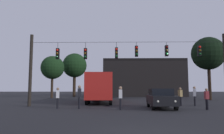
{
  "coord_description": "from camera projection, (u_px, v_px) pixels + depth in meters",
  "views": [
    {
      "loc": [
        -0.95,
        -7.13,
        1.5
      ],
      "look_at": [
        -1.35,
        12.44,
        3.5
      ],
      "focal_mm": 34.4,
      "sensor_mm": 36.0,
      "label": 1
    }
  ],
  "objects": [
    {
      "name": "overhead_signal_span",
      "position": [
        127.0,
        63.0,
        18.74
      ],
      "size": [
        17.3,
        0.44,
        6.32
      ],
      "color": "black",
      "rests_on": "ground"
    },
    {
      "name": "tree_left_silhouette",
      "position": [
        75.0,
        66.0,
        41.48
      ],
      "size": [
        4.67,
        4.67,
        8.36
      ],
      "color": "#2D2116",
      "rests_on": "ground"
    },
    {
      "name": "pedestrian_crossing_center",
      "position": [
        120.0,
        97.0,
        15.34
      ],
      "size": [
        0.25,
        0.37,
        1.68
      ],
      "color": "black",
      "rests_on": "ground"
    },
    {
      "name": "corner_building",
      "position": [
        142.0,
        79.0,
        45.26
      ],
      "size": [
        15.83,
        10.9,
        7.24
      ],
      "color": "black",
      "rests_on": "ground"
    },
    {
      "name": "pedestrian_crossing_right",
      "position": [
        195.0,
        95.0,
        18.95
      ],
      "size": [
        0.35,
        0.42,
        1.72
      ],
      "color": "black",
      "rests_on": "ground"
    },
    {
      "name": "car_near_right",
      "position": [
        161.0,
        98.0,
        16.54
      ],
      "size": [
        1.92,
        4.38,
        1.52
      ],
      "color": "black",
      "rests_on": "ground"
    },
    {
      "name": "ground_plane",
      "position": [
        123.0,
        99.0,
        31.29
      ],
      "size": [
        168.0,
        168.0,
        0.0
      ],
      "primitive_type": "plane",
      "color": "black",
      "rests_on": "ground"
    },
    {
      "name": "pedestrian_trailing",
      "position": [
        207.0,
        98.0,
        15.4
      ],
      "size": [
        0.25,
        0.37,
        1.54
      ],
      "color": "black",
      "rests_on": "ground"
    },
    {
      "name": "pedestrian_near_bus",
      "position": [
        79.0,
        95.0,
        16.31
      ],
      "size": [
        0.33,
        0.41,
        1.77
      ],
      "color": "black",
      "rests_on": "ground"
    },
    {
      "name": "city_bus",
      "position": [
        100.0,
        86.0,
        24.33
      ],
      "size": [
        3.02,
        11.11,
        3.0
      ],
      "color": "#B21E19",
      "rests_on": "ground"
    },
    {
      "name": "tree_right_far",
      "position": [
        53.0,
        68.0,
        36.24
      ],
      "size": [
        3.92,
        3.92,
        7.05
      ],
      "color": "#2D2116",
      "rests_on": "ground"
    },
    {
      "name": "pedestrian_far_side",
      "position": [
        180.0,
        95.0,
        19.13
      ],
      "size": [
        0.32,
        0.41,
        1.62
      ],
      "color": "black",
      "rests_on": "ground"
    },
    {
      "name": "pedestrian_crossing_left",
      "position": [
        58.0,
        97.0,
        16.43
      ],
      "size": [
        0.33,
        0.41,
        1.6
      ],
      "color": "black",
      "rests_on": "ground"
    },
    {
      "name": "tree_behind_building",
      "position": [
        208.0,
        54.0,
        29.31
      ],
      "size": [
        4.49,
        4.49,
        8.57
      ],
      "color": "black",
      "rests_on": "ground"
    }
  ]
}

